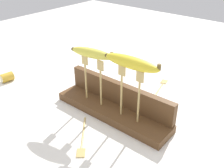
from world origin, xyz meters
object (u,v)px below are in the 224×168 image
banana_raised_right (131,63)px  wire_coil (95,84)px  banana_raised_left (92,53)px  fork_fallen_far (82,141)px  fork_stand_left (93,76)px  fork_fallen_near (161,86)px  fork_stand_right (130,89)px  banana_chunk_near (7,77)px

banana_raised_right → wire_coil: 0.39m
banana_raised_left → fork_fallen_far: banana_raised_left is taller
banana_raised_left → banana_raised_right: (0.17, 0.00, 0.01)m
fork_stand_left → fork_fallen_near: fork_stand_left is taller
fork_stand_right → banana_raised_left: bearing=-180.0°
fork_fallen_near → banana_chunk_near: banana_chunk_near is taller
fork_fallen_near → fork_fallen_far: bearing=-92.0°
banana_raised_left → banana_raised_right: banana_raised_right is taller
banana_chunk_near → fork_fallen_far: bearing=-7.1°
banana_chunk_near → wire_coil: banana_chunk_near is taller
fork_stand_right → banana_raised_right: size_ratio=0.95×
banana_raised_right → banana_raised_left: bearing=-180.0°
banana_raised_right → fork_fallen_far: bearing=-110.9°
fork_stand_right → banana_chunk_near: fork_stand_right is taller
banana_chunk_near → fork_stand_left: bearing=12.0°
banana_raised_left → wire_coil: banana_raised_left is taller
fork_stand_left → banana_chunk_near: size_ratio=2.99×
banana_raised_left → fork_fallen_far: 0.29m
fork_stand_right → fork_stand_left: bearing=180.0°
fork_fallen_near → fork_fallen_far: same height
fork_stand_left → banana_raised_right: size_ratio=0.89×
fork_stand_right → fork_fallen_far: bearing=-110.9°
fork_stand_right → fork_fallen_near: fork_stand_right is taller
banana_chunk_near → wire_coil: 0.40m
fork_stand_right → banana_raised_left: 0.18m
fork_stand_left → fork_fallen_far: (0.10, -0.17, -0.13)m
banana_raised_left → fork_stand_right: bearing=0.0°
fork_fallen_far → wire_coil: size_ratio=2.37×
fork_stand_left → fork_stand_right: fork_stand_right is taller
fork_fallen_far → wire_coil: bearing=126.6°
fork_fallen_far → wire_coil: fork_fallen_far is taller
fork_stand_right → banana_raised_right: 0.10m
fork_fallen_near → wire_coil: bearing=-144.5°
fork_stand_right → wire_coil: size_ratio=2.82×
banana_raised_right → fork_fallen_far: 0.29m
fork_stand_left → wire_coil: 0.22m
fork_stand_right → banana_chunk_near: size_ratio=3.16×
fork_fallen_near → banana_chunk_near: 0.70m
wire_coil → fork_stand_right: bearing=-25.0°
fork_fallen_near → fork_stand_left: bearing=-111.3°
banana_chunk_near → fork_stand_right: bearing=8.9°
fork_stand_right → wire_coil: fork_stand_right is taller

